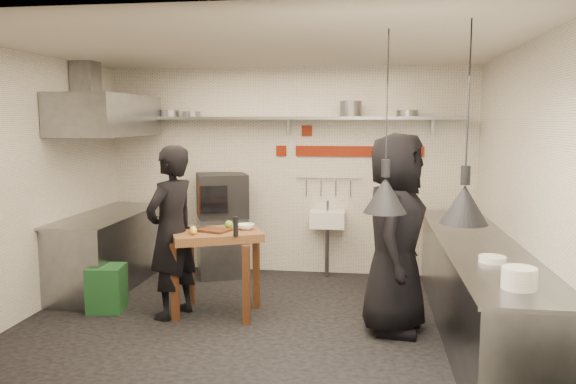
# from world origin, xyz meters

# --- Properties ---
(floor) EXTENTS (5.00, 5.00, 0.00)m
(floor) POSITION_xyz_m (0.00, 0.00, 0.00)
(floor) COLOR black
(floor) RESTS_ON ground
(ceiling) EXTENTS (5.00, 5.00, 0.00)m
(ceiling) POSITION_xyz_m (0.00, 0.00, 2.80)
(ceiling) COLOR beige
(ceiling) RESTS_ON floor
(wall_back) EXTENTS (5.00, 0.04, 2.80)m
(wall_back) POSITION_xyz_m (0.00, 2.10, 1.40)
(wall_back) COLOR silver
(wall_back) RESTS_ON floor
(wall_front) EXTENTS (5.00, 0.04, 2.80)m
(wall_front) POSITION_xyz_m (0.00, -2.10, 1.40)
(wall_front) COLOR silver
(wall_front) RESTS_ON floor
(wall_left) EXTENTS (0.04, 4.20, 2.80)m
(wall_left) POSITION_xyz_m (-2.50, 0.00, 1.40)
(wall_left) COLOR silver
(wall_left) RESTS_ON floor
(wall_right) EXTENTS (0.04, 4.20, 2.80)m
(wall_right) POSITION_xyz_m (2.50, 0.00, 1.40)
(wall_right) COLOR silver
(wall_right) RESTS_ON floor
(red_band_horiz) EXTENTS (1.70, 0.02, 0.14)m
(red_band_horiz) POSITION_xyz_m (0.95, 2.08, 1.68)
(red_band_horiz) COLOR maroon
(red_band_horiz) RESTS_ON wall_back
(red_band_vert) EXTENTS (0.14, 0.02, 1.10)m
(red_band_vert) POSITION_xyz_m (1.55, 2.08, 1.20)
(red_band_vert) COLOR maroon
(red_band_vert) RESTS_ON wall_back
(red_tile_a) EXTENTS (0.14, 0.02, 0.14)m
(red_tile_a) POSITION_xyz_m (0.25, 2.08, 1.95)
(red_tile_a) COLOR maroon
(red_tile_a) RESTS_ON wall_back
(red_tile_b) EXTENTS (0.14, 0.02, 0.14)m
(red_tile_b) POSITION_xyz_m (-0.10, 2.08, 1.68)
(red_tile_b) COLOR maroon
(red_tile_b) RESTS_ON wall_back
(back_shelf) EXTENTS (4.60, 0.34, 0.04)m
(back_shelf) POSITION_xyz_m (0.00, 1.92, 2.12)
(back_shelf) COLOR slate
(back_shelf) RESTS_ON wall_back
(shelf_bracket_left) EXTENTS (0.04, 0.06, 0.24)m
(shelf_bracket_left) POSITION_xyz_m (-1.90, 2.07, 2.02)
(shelf_bracket_left) COLOR slate
(shelf_bracket_left) RESTS_ON wall_back
(shelf_bracket_mid) EXTENTS (0.04, 0.06, 0.24)m
(shelf_bracket_mid) POSITION_xyz_m (0.00, 2.07, 2.02)
(shelf_bracket_mid) COLOR slate
(shelf_bracket_mid) RESTS_ON wall_back
(shelf_bracket_right) EXTENTS (0.04, 0.06, 0.24)m
(shelf_bracket_right) POSITION_xyz_m (1.90, 2.07, 2.02)
(shelf_bracket_right) COLOR slate
(shelf_bracket_right) RESTS_ON wall_back
(pan_far_left) EXTENTS (0.33, 0.33, 0.09)m
(pan_far_left) POSITION_xyz_m (-1.61, 1.92, 2.19)
(pan_far_left) COLOR slate
(pan_far_left) RESTS_ON back_shelf
(pan_mid_left) EXTENTS (0.26, 0.26, 0.07)m
(pan_mid_left) POSITION_xyz_m (-1.30, 1.92, 2.18)
(pan_mid_left) COLOR slate
(pan_mid_left) RESTS_ON back_shelf
(stock_pot) EXTENTS (0.30, 0.30, 0.20)m
(stock_pot) POSITION_xyz_m (0.84, 1.92, 2.24)
(stock_pot) COLOR slate
(stock_pot) RESTS_ON back_shelf
(pan_right) EXTENTS (0.32, 0.32, 0.08)m
(pan_right) POSITION_xyz_m (1.56, 1.92, 2.18)
(pan_right) COLOR slate
(pan_right) RESTS_ON back_shelf
(oven_stand) EXTENTS (0.80, 0.77, 0.80)m
(oven_stand) POSITION_xyz_m (-0.85, 1.75, 0.40)
(oven_stand) COLOR slate
(oven_stand) RESTS_ON floor
(combi_oven) EXTENTS (0.82, 0.79, 0.58)m
(combi_oven) POSITION_xyz_m (-0.87, 1.81, 1.09)
(combi_oven) COLOR black
(combi_oven) RESTS_ON oven_stand
(oven_door) EXTENTS (0.42, 0.19, 0.46)m
(oven_door) POSITION_xyz_m (-0.87, 1.51, 1.09)
(oven_door) COLOR maroon
(oven_door) RESTS_ON combi_oven
(oven_glass) EXTENTS (0.33, 0.14, 0.34)m
(oven_glass) POSITION_xyz_m (-0.88, 1.44, 1.09)
(oven_glass) COLOR black
(oven_glass) RESTS_ON oven_door
(hand_sink) EXTENTS (0.46, 0.34, 0.22)m
(hand_sink) POSITION_xyz_m (0.55, 1.92, 0.78)
(hand_sink) COLOR white
(hand_sink) RESTS_ON wall_back
(sink_tap) EXTENTS (0.03, 0.03, 0.14)m
(sink_tap) POSITION_xyz_m (0.55, 1.92, 0.96)
(sink_tap) COLOR slate
(sink_tap) RESTS_ON hand_sink
(sink_drain) EXTENTS (0.06, 0.06, 0.66)m
(sink_drain) POSITION_xyz_m (0.55, 1.88, 0.34)
(sink_drain) COLOR slate
(sink_drain) RESTS_ON floor
(utensil_rail) EXTENTS (0.90, 0.02, 0.02)m
(utensil_rail) POSITION_xyz_m (0.55, 2.06, 1.32)
(utensil_rail) COLOR slate
(utensil_rail) RESTS_ON wall_back
(counter_right) EXTENTS (0.70, 3.80, 0.90)m
(counter_right) POSITION_xyz_m (2.15, 0.00, 0.45)
(counter_right) COLOR slate
(counter_right) RESTS_ON floor
(counter_right_top) EXTENTS (0.76, 3.90, 0.03)m
(counter_right_top) POSITION_xyz_m (2.15, 0.00, 0.92)
(counter_right_top) COLOR slate
(counter_right_top) RESTS_ON counter_right
(plate_stack) EXTENTS (0.25, 0.25, 0.15)m
(plate_stack) POSITION_xyz_m (2.12, -1.52, 1.01)
(plate_stack) COLOR white
(plate_stack) RESTS_ON counter_right_top
(small_bowl_right) EXTENTS (0.24, 0.24, 0.05)m
(small_bowl_right) POSITION_xyz_m (2.10, -0.77, 0.96)
(small_bowl_right) COLOR white
(small_bowl_right) RESTS_ON counter_right_top
(counter_left) EXTENTS (0.70, 1.90, 0.90)m
(counter_left) POSITION_xyz_m (-2.15, 1.05, 0.45)
(counter_left) COLOR slate
(counter_left) RESTS_ON floor
(counter_left_top) EXTENTS (0.76, 2.00, 0.03)m
(counter_left_top) POSITION_xyz_m (-2.15, 1.05, 0.92)
(counter_left_top) COLOR slate
(counter_left_top) RESTS_ON counter_left
(extractor_hood) EXTENTS (0.78, 1.60, 0.50)m
(extractor_hood) POSITION_xyz_m (-2.10, 1.05, 2.15)
(extractor_hood) COLOR slate
(extractor_hood) RESTS_ON ceiling
(hood_duct) EXTENTS (0.28, 0.28, 0.50)m
(hood_duct) POSITION_xyz_m (-2.35, 1.05, 2.55)
(hood_duct) COLOR slate
(hood_duct) RESTS_ON ceiling
(green_bin) EXTENTS (0.43, 0.43, 0.50)m
(green_bin) POSITION_xyz_m (-1.76, 0.19, 0.25)
(green_bin) COLOR #1B4F24
(green_bin) RESTS_ON floor
(prep_table) EXTENTS (1.10, 0.96, 0.92)m
(prep_table) POSITION_xyz_m (-0.52, 0.24, 0.46)
(prep_table) COLOR brown
(prep_table) RESTS_ON floor
(cutting_board) EXTENTS (0.40, 0.35, 0.02)m
(cutting_board) POSITION_xyz_m (-0.54, 0.22, 0.93)
(cutting_board) COLOR #4B2714
(cutting_board) RESTS_ON prep_table
(pepper_mill) EXTENTS (0.06, 0.06, 0.20)m
(pepper_mill) POSITION_xyz_m (-0.25, 0.00, 1.02)
(pepper_mill) COLOR black
(pepper_mill) RESTS_ON prep_table
(lemon_a) EXTENTS (0.09, 0.09, 0.07)m
(lemon_a) POSITION_xyz_m (-0.72, 0.08, 0.96)
(lemon_a) COLOR gold
(lemon_a) RESTS_ON prep_table
(lemon_b) EXTENTS (0.08, 0.08, 0.07)m
(lemon_b) POSITION_xyz_m (-0.69, 0.00, 0.96)
(lemon_b) COLOR gold
(lemon_b) RESTS_ON prep_table
(veg_ball) EXTENTS (0.11, 0.11, 0.09)m
(veg_ball) POSITION_xyz_m (-0.41, 0.35, 0.97)
(veg_ball) COLOR olive
(veg_ball) RESTS_ON prep_table
(steel_tray) EXTENTS (0.24, 0.20, 0.03)m
(steel_tray) POSITION_xyz_m (-0.77, 0.32, 0.94)
(steel_tray) COLOR slate
(steel_tray) RESTS_ON prep_table
(bowl) EXTENTS (0.24, 0.24, 0.06)m
(bowl) POSITION_xyz_m (-0.22, 0.36, 0.95)
(bowl) COLOR white
(bowl) RESTS_ON prep_table
(heat_lamp_near) EXTENTS (0.41, 0.41, 1.45)m
(heat_lamp_near) POSITION_xyz_m (1.21, -0.92, 2.07)
(heat_lamp_near) COLOR black
(heat_lamp_near) RESTS_ON ceiling
(heat_lamp_far) EXTENTS (0.40, 0.40, 1.46)m
(heat_lamp_far) POSITION_xyz_m (1.77, -1.29, 2.07)
(heat_lamp_far) COLOR black
(heat_lamp_far) RESTS_ON ceiling
(chef_left) EXTENTS (0.66, 0.79, 1.83)m
(chef_left) POSITION_xyz_m (-0.97, 0.12, 0.92)
(chef_left) COLOR black
(chef_left) RESTS_ON floor
(chef_right) EXTENTS (0.79, 1.06, 1.97)m
(chef_right) POSITION_xyz_m (1.35, 0.02, 0.99)
(chef_right) COLOR black
(chef_right) RESTS_ON floor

